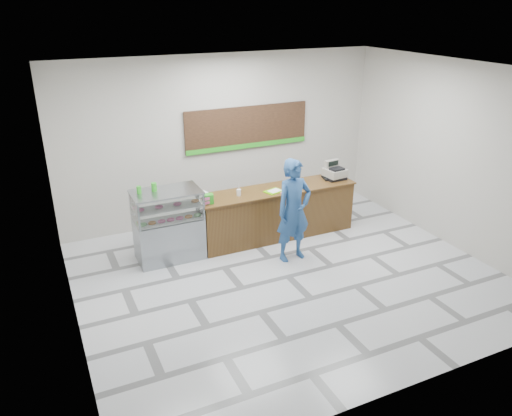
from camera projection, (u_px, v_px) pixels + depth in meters
name	position (u px, v px, depth m)	size (l,w,h in m)	color
floor	(288.00, 276.00, 8.71)	(7.00, 7.00, 0.00)	silver
back_wall	(223.00, 139.00, 10.54)	(7.00, 7.00, 0.00)	#B8B3A9
ceiling	(294.00, 71.00, 7.36)	(7.00, 7.00, 0.00)	silver
sales_counter	(276.00, 212.00, 10.02)	(3.26, 0.76, 1.03)	brown
display_case	(168.00, 225.00, 9.10)	(1.22, 0.72, 1.33)	gray
menu_board	(247.00, 128.00, 10.65)	(2.80, 0.06, 0.90)	black
cash_register	(334.00, 172.00, 10.32)	(0.44, 0.46, 0.37)	black
card_terminal	(326.00, 179.00, 10.29)	(0.09, 0.17, 0.04)	black
serving_tray	(274.00, 191.00, 9.66)	(0.41, 0.34, 0.02)	#61BF03
napkin_box	(203.00, 195.00, 9.30)	(0.15, 0.15, 0.13)	white
straw_cup	(239.00, 192.00, 9.45)	(0.08, 0.08, 0.12)	silver
promo_box	(208.00, 199.00, 9.07)	(0.20, 0.13, 0.18)	green
donut_decal	(284.00, 192.00, 9.63)	(0.16, 0.16, 0.00)	pink
green_cup_left	(139.00, 190.00, 8.72)	(0.08, 0.08, 0.13)	green
green_cup_right	(154.00, 187.00, 8.83)	(0.10, 0.10, 0.15)	green
customer	(294.00, 210.00, 8.98)	(0.70, 0.46, 1.92)	#244C84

